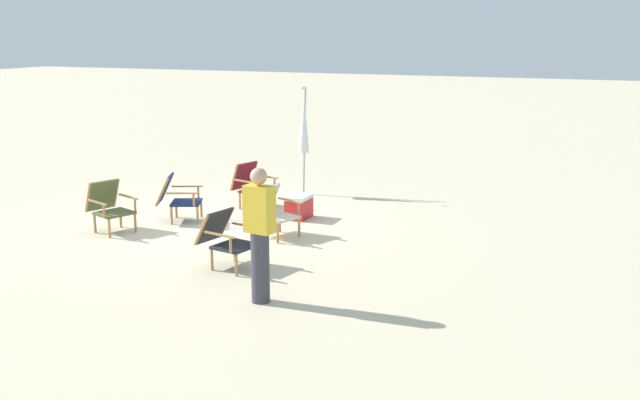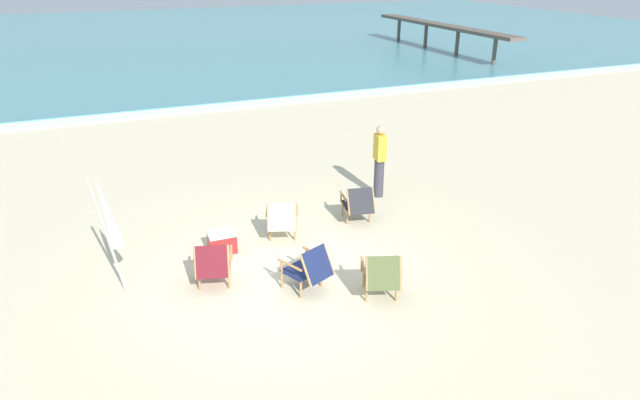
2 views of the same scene
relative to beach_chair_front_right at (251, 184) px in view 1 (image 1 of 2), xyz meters
The scene contains 9 objects.
ground_plane 1.28m from the beach_chair_front_right, ahead, with size 80.00×80.00×0.00m, color beige.
beach_chair_front_right is the anchor object (origin of this frame).
beach_chair_far_center 2.69m from the beach_chair_front_right, 30.08° to the right, with size 0.78×0.85×0.81m.
beach_chair_back_right 1.54m from the beach_chair_front_right, 27.10° to the right, with size 0.82×0.90×0.80m.
beach_chair_mid_center 1.97m from the beach_chair_front_right, 36.78° to the left, with size 0.79×0.89×0.79m.
beach_chair_front_left 3.49m from the beach_chair_front_right, 21.95° to the left, with size 0.72×0.86×0.78m.
umbrella_furled_white 1.78m from the beach_chair_front_right, 164.04° to the left, with size 0.45×0.31×2.11m.
person_near_chairs 4.88m from the beach_chair_front_right, 28.94° to the left, with size 0.25×0.37×1.63m.
cooler_box 1.22m from the beach_chair_front_right, 70.13° to the left, with size 0.49×0.35×0.40m.
Camera 1 is at (10.60, 6.35, 3.20)m, focal length 42.00 mm.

